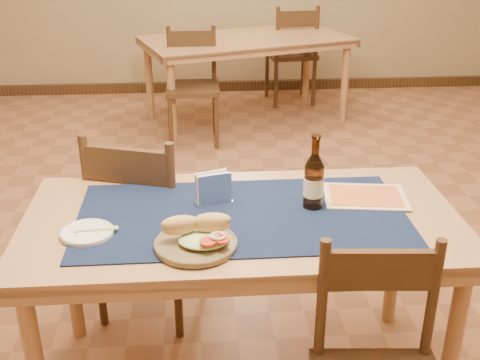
{
  "coord_description": "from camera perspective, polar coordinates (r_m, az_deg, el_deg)",
  "views": [
    {
      "loc": [
        -0.16,
        -2.74,
        1.78
      ],
      "look_at": [
        0.0,
        -0.7,
        0.85
      ],
      "focal_mm": 45.0,
      "sensor_mm": 36.0,
      "label": 1
    }
  ],
  "objects": [
    {
      "name": "sandwich_plate",
      "position": [
        2.0,
        -4.03,
        -5.53
      ],
      "size": [
        0.28,
        0.28,
        0.11
      ],
      "color": "brown",
      "rests_on": "placemat"
    },
    {
      "name": "napkin_holder",
      "position": [
        2.27,
        -2.53,
        -0.82
      ],
      "size": [
        0.15,
        0.09,
        0.12
      ],
      "color": "silver",
      "rests_on": "placemat"
    },
    {
      "name": "chair_back_near",
      "position": [
        4.94,
        -4.52,
        9.05
      ],
      "size": [
        0.42,
        0.42,
        0.91
      ],
      "color": "#422C17",
      "rests_on": "ground"
    },
    {
      "name": "chair_main_far",
      "position": [
        2.75,
        -8.85,
        -3.92
      ],
      "size": [
        0.55,
        0.55,
        0.94
      ],
      "color": "#422C17",
      "rests_on": "ground"
    },
    {
      "name": "main_table",
      "position": [
        2.25,
        0.2,
        -5.3
      ],
      "size": [
        1.6,
        0.8,
        0.75
      ],
      "color": "#9D6D4A",
      "rests_on": "ground"
    },
    {
      "name": "fork",
      "position": [
        2.13,
        -13.14,
        -4.58
      ],
      "size": [
        0.15,
        0.03,
        0.0
      ],
      "color": "#87CF71",
      "rests_on": "side_plate"
    },
    {
      "name": "side_plate",
      "position": [
        2.14,
        -14.3,
        -4.8
      ],
      "size": [
        0.18,
        0.18,
        0.02
      ],
      "color": "white",
      "rests_on": "placemat"
    },
    {
      "name": "menu_card",
      "position": [
        2.38,
        11.79,
        -1.51
      ],
      "size": [
        0.34,
        0.27,
        0.01
      ],
      "color": "beige",
      "rests_on": "placemat"
    },
    {
      "name": "chair_back_far",
      "position": [
        5.96,
        4.96,
        11.93
      ],
      "size": [
        0.49,
        0.49,
        0.96
      ],
      "color": "#422C17",
      "rests_on": "ground"
    },
    {
      "name": "room",
      "position": [
        2.77,
        -1.16,
        16.54
      ],
      "size": [
        6.04,
        7.04,
        2.84
      ],
      "color": "#9C6444",
      "rests_on": "ground"
    },
    {
      "name": "beer_bottle",
      "position": [
        2.23,
        7.0,
        -0.1
      ],
      "size": [
        0.08,
        0.08,
        0.28
      ],
      "color": "#41220B",
      "rests_on": "placemat"
    },
    {
      "name": "placemat",
      "position": [
        2.2,
        0.2,
        -3.37
      ],
      "size": [
        1.2,
        0.6,
        0.01
      ],
      "primitive_type": "cube",
      "color": "#101D3E",
      "rests_on": "main_table"
    },
    {
      "name": "baseboard",
      "position": [
        3.25,
        -0.96,
        -7.77
      ],
      "size": [
        6.0,
        7.0,
        0.1
      ],
      "color": "#422C17",
      "rests_on": "ground"
    },
    {
      "name": "back_table",
      "position": [
        5.38,
        0.63,
        12.5
      ],
      "size": [
        1.94,
        1.38,
        0.75
      ],
      "color": "#9D6D4A",
      "rests_on": "ground"
    }
  ]
}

